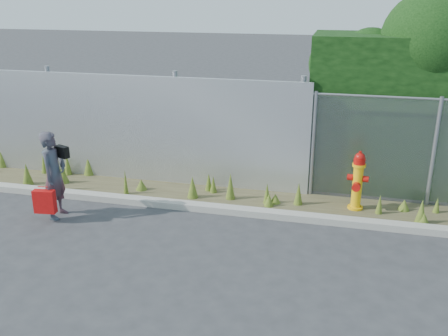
% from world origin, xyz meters
% --- Properties ---
extents(ground, '(80.00, 80.00, 0.00)m').
position_xyz_m(ground, '(0.00, 0.00, 0.00)').
color(ground, '#333436').
rests_on(ground, ground).
extents(curb, '(16.00, 0.22, 0.12)m').
position_xyz_m(curb, '(0.00, 1.80, 0.06)').
color(curb, '#9E9B8E').
rests_on(curb, ground).
extents(weed_strip, '(16.00, 1.30, 0.53)m').
position_xyz_m(weed_strip, '(-0.22, 2.45, 0.14)').
color(weed_strip, '#4C452B').
rests_on(weed_strip, ground).
extents(corrugated_fence, '(8.50, 0.21, 2.30)m').
position_xyz_m(corrugated_fence, '(-3.25, 3.01, 1.10)').
color(corrugated_fence, '#B3B5BB').
rests_on(corrugated_fence, ground).
extents(fire_hydrant, '(0.37, 0.33, 1.12)m').
position_xyz_m(fire_hydrant, '(1.91, 2.49, 0.54)').
color(fire_hydrant, '#FFBA0D').
rests_on(fire_hydrant, ground).
extents(woman, '(0.38, 0.57, 1.55)m').
position_xyz_m(woman, '(-3.22, 0.98, 0.78)').
color(woman, '#105B68').
rests_on(woman, ground).
extents(red_tote_bag, '(0.37, 0.14, 0.48)m').
position_xyz_m(red_tote_bag, '(-3.28, 0.70, 0.39)').
color(red_tote_bag, '#AF0C0A').
extents(black_shoulder_bag, '(0.27, 0.11, 0.20)m').
position_xyz_m(black_shoulder_bag, '(-3.09, 1.10, 1.17)').
color(black_shoulder_bag, black).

